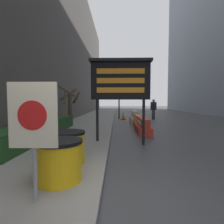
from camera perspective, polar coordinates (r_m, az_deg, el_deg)
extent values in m
plane|color=#3F3F42|center=(3.04, -3.92, -28.44)|extent=(120.00, 120.00, 0.00)
cube|color=#4C4742|center=(14.13, -16.50, 26.67)|extent=(0.40, 50.40, 14.43)
cube|color=#1E421E|center=(7.94, -21.67, -5.08)|extent=(0.90, 6.62, 0.66)
cylinder|color=#4C3D2D|center=(11.59, -13.53, 0.91)|extent=(0.25, 0.25, 1.96)
cylinder|color=#4C3D2D|center=(12.23, -14.41, 5.33)|extent=(1.14, 0.86, 0.97)
cylinder|color=#4C3D2D|center=(11.80, -11.48, 4.53)|extent=(0.64, 0.86, 0.80)
cylinder|color=#4C3D2D|center=(10.99, -15.35, 7.04)|extent=(1.42, 0.49, 0.90)
cylinder|color=#4C3D2D|center=(11.60, -15.13, 4.63)|extent=(0.25, 0.70, 0.92)
cylinder|color=#4C3D2D|center=(11.80, -11.85, 4.15)|extent=(0.61, 0.72, 0.61)
cylinder|color=yellow|center=(3.51, -16.81, -15.30)|extent=(0.82, 0.82, 0.70)
cylinder|color=black|center=(3.41, -16.92, -9.22)|extent=(0.86, 0.86, 0.06)
cylinder|color=yellow|center=(4.39, -14.46, -11.42)|extent=(0.82, 0.82, 0.70)
cylinder|color=black|center=(4.31, -14.53, -6.53)|extent=(0.86, 0.86, 0.06)
cylinder|color=gray|center=(2.84, -23.91, -13.87)|extent=(0.06, 0.06, 1.27)
cube|color=beige|center=(2.71, -24.42, -0.98)|extent=(0.70, 0.04, 0.93)
cylinder|color=red|center=(2.68, -24.64, -1.01)|extent=(0.42, 0.01, 0.42)
cylinder|color=black|center=(6.51, -4.82, -3.34)|extent=(0.10, 0.10, 1.68)
cylinder|color=black|center=(6.55, 10.26, -3.34)|extent=(0.10, 0.10, 1.68)
cube|color=black|center=(6.47, 2.78, 10.09)|extent=(2.14, 0.24, 1.35)
cube|color=black|center=(6.53, 2.81, 16.51)|extent=(2.26, 0.34, 0.10)
cube|color=orange|center=(6.39, 2.82, 13.24)|extent=(1.71, 0.02, 0.19)
cube|color=orange|center=(6.34, 2.81, 10.22)|extent=(1.71, 0.02, 0.19)
cube|color=orange|center=(6.31, 2.80, 7.17)|extent=(1.71, 0.02, 0.19)
cube|color=red|center=(9.01, 10.09, -5.64)|extent=(0.64, 1.90, 0.39)
cube|color=red|center=(8.95, 10.12, -3.20)|extent=(0.39, 1.90, 0.39)
cube|color=white|center=(8.92, 8.81, -3.21)|extent=(0.02, 1.52, 0.19)
cube|color=orange|center=(11.05, 8.47, -3.98)|extent=(0.51, 1.68, 0.38)
cube|color=orange|center=(11.01, 8.49, -2.02)|extent=(0.30, 1.68, 0.38)
cube|color=white|center=(10.99, 7.65, -2.03)|extent=(0.02, 1.35, 0.19)
cube|color=beige|center=(13.22, 7.31, -2.57)|extent=(0.64, 1.80, 0.46)
cube|color=beige|center=(13.18, 7.32, -0.58)|extent=(0.38, 1.80, 0.46)
cube|color=white|center=(13.16, 6.44, -0.58)|extent=(0.02, 1.44, 0.23)
cube|color=black|center=(15.57, 3.77, -2.43)|extent=(0.43, 0.43, 0.04)
cone|color=orange|center=(15.54, 3.77, -1.03)|extent=(0.34, 0.34, 0.72)
cylinder|color=white|center=(15.54, 3.77, -0.90)|extent=(0.20, 0.20, 0.10)
cylinder|color=#2D2D30|center=(16.42, 2.32, 4.39)|extent=(0.12, 0.12, 3.77)
cube|color=#23281E|center=(16.35, 2.34, 9.53)|extent=(0.28, 0.28, 0.84)
sphere|color=#360605|center=(16.24, 2.35, 10.57)|extent=(0.15, 0.15, 0.15)
sphere|color=gold|center=(16.20, 2.35, 9.59)|extent=(0.15, 0.15, 0.15)
sphere|color=black|center=(16.18, 2.35, 8.60)|extent=(0.15, 0.15, 0.15)
cylinder|color=#333338|center=(16.10, 13.07, -0.83)|extent=(0.14, 0.14, 0.88)
cylinder|color=#333338|center=(16.13, 13.64, -0.82)|extent=(0.14, 0.14, 0.88)
cube|color=#232838|center=(16.08, 13.40, 1.96)|extent=(0.49, 0.55, 0.69)
sphere|color=#9B6569|center=(16.08, 13.42, 3.63)|extent=(0.24, 0.24, 0.24)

